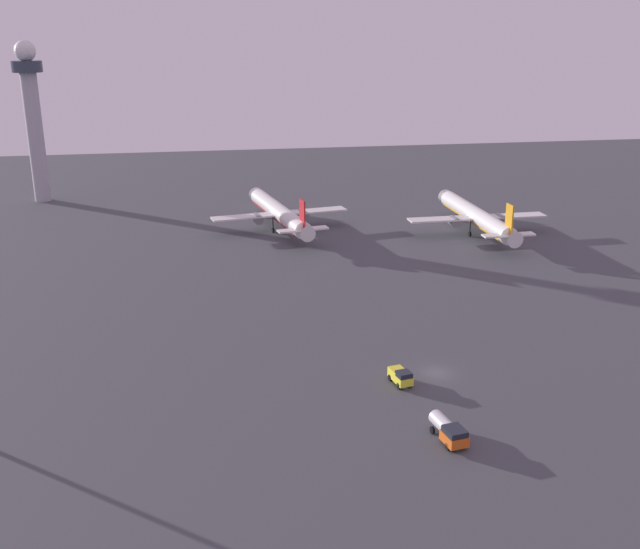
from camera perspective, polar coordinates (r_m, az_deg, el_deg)
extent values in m
plane|color=#424449|center=(106.21, 9.07, -7.57)|extent=(416.00, 416.00, 0.00)
cylinder|color=#A8A8B2|center=(220.88, -21.29, 9.88)|extent=(4.40, 4.40, 35.38)
cylinder|color=#2D3847|center=(219.21, -21.89, 14.82)|extent=(8.00, 8.00, 3.00)
sphere|color=silver|center=(219.08, -22.02, 15.87)|extent=(5.60, 5.60, 5.60)
cylinder|color=silver|center=(178.36, 12.06, 4.52)|extent=(4.35, 37.76, 3.98)
cone|color=silver|center=(196.57, 9.85, 5.95)|extent=(3.81, 2.55, 3.78)
cone|color=silver|center=(160.44, 14.78, 2.75)|extent=(3.61, 2.97, 3.58)
cube|color=silver|center=(177.48, 12.18, 4.37)|extent=(33.57, 4.52, 0.37)
cube|color=silver|center=(162.11, 14.50, 3.01)|extent=(11.55, 2.63, 0.37)
cube|color=orange|center=(161.59, 14.54, 4.13)|extent=(0.35, 3.36, 6.81)
cylinder|color=slate|center=(175.54, 10.42, 4.08)|extent=(2.34, 3.79, 2.31)
cylinder|color=slate|center=(179.93, 13.87, 4.20)|extent=(2.34, 3.79, 2.31)
cube|color=orange|center=(178.62, 12.03, 4.18)|extent=(3.92, 34.74, 0.38)
cylinder|color=#333338|center=(189.66, 10.65, 4.86)|extent=(0.29, 0.29, 3.72)
cylinder|color=black|center=(190.10, 10.61, 4.32)|extent=(0.43, 1.16, 1.15)
cylinder|color=#333338|center=(175.61, 11.64, 3.70)|extent=(0.29, 0.29, 3.72)
cylinder|color=black|center=(176.08, 11.60, 3.12)|extent=(0.43, 1.16, 1.15)
cylinder|color=#333338|center=(177.37, 13.03, 3.75)|extent=(0.29, 0.29, 3.72)
cylinder|color=black|center=(177.85, 12.98, 3.17)|extent=(0.43, 1.16, 1.15)
cylinder|color=silver|center=(178.35, -3.23, 4.90)|extent=(10.39, 37.67, 3.96)
cone|color=silver|center=(197.12, -4.94, 6.18)|extent=(4.14, 3.12, 3.76)
cone|color=silver|center=(159.69, -1.11, 3.29)|extent=(4.02, 3.49, 3.57)
cube|color=silver|center=(177.43, -3.13, 4.76)|extent=(33.59, 9.88, 0.37)
cube|color=silver|center=(161.44, -1.34, 3.53)|extent=(11.73, 4.45, 0.37)
cube|color=red|center=(160.94, -1.39, 4.66)|extent=(0.88, 3.34, 6.78)
cylinder|color=slate|center=(176.08, -4.92, 4.36)|extent=(2.91, 4.09, 2.29)
cylinder|color=slate|center=(179.29, -1.37, 4.69)|extent=(2.91, 4.09, 2.29)
cube|color=red|center=(178.61, -3.23, 4.56)|extent=(9.48, 34.64, 0.38)
cylinder|color=#333338|center=(190.00, -4.28, 5.15)|extent=(0.29, 0.29, 3.70)
cylinder|color=black|center=(190.44, -4.27, 4.61)|extent=(0.61, 1.20, 1.15)
cylinder|color=#333338|center=(175.74, -3.69, 4.06)|extent=(0.29, 0.29, 3.70)
cylinder|color=black|center=(176.21, -3.68, 3.48)|extent=(0.61, 1.20, 1.15)
cylinder|color=#333338|center=(177.04, -2.26, 4.19)|extent=(0.29, 0.29, 3.70)
cylinder|color=black|center=(177.51, -2.26, 3.61)|extent=(0.61, 1.20, 1.15)
cube|color=#D85919|center=(88.83, 10.44, -12.46)|extent=(2.85, 3.35, 1.20)
cube|color=#1E232D|center=(88.35, 10.47, -11.93)|extent=(2.61, 2.96, 0.70)
cylinder|color=silver|center=(90.64, 9.60, -11.44)|extent=(2.46, 4.44, 1.80)
cylinder|color=black|center=(89.30, 11.15, -12.77)|extent=(0.44, 0.94, 0.90)
cylinder|color=black|center=(88.37, 9.94, -13.06)|extent=(0.44, 0.94, 0.90)
cylinder|color=black|center=(92.13, 9.93, -11.64)|extent=(0.44, 0.94, 0.90)
cylinder|color=black|center=(91.22, 8.75, -11.90)|extent=(0.44, 0.94, 0.90)
cube|color=yellow|center=(101.21, 6.55, -8.20)|extent=(2.36, 2.44, 1.10)
cube|color=#1E232D|center=(100.80, 6.56, -7.74)|extent=(2.16, 2.16, 0.70)
cube|color=yellow|center=(102.63, 6.06, -7.69)|extent=(2.34, 2.72, 1.40)
cylinder|color=black|center=(101.58, 7.04, -8.46)|extent=(0.47, 0.94, 0.90)
cylinder|color=black|center=(100.87, 6.18, -8.63)|extent=(0.47, 0.94, 0.90)
cylinder|color=black|center=(103.70, 6.35, -7.84)|extent=(0.47, 0.94, 0.90)
cylinder|color=black|center=(103.00, 5.50, -8.00)|extent=(0.47, 0.94, 0.90)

